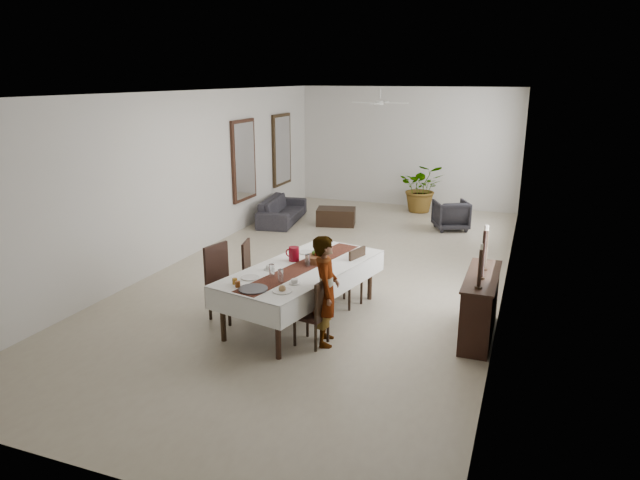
# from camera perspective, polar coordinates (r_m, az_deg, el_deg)

# --- Properties ---
(floor) EXTENTS (6.00, 12.00, 0.00)m
(floor) POSITION_cam_1_polar(r_m,az_deg,el_deg) (10.52, 1.31, -3.12)
(floor) COLOR #B4A98F
(floor) RESTS_ON ground
(ceiling) EXTENTS (6.00, 12.00, 0.02)m
(ceiling) POSITION_cam_1_polar(r_m,az_deg,el_deg) (9.94, 1.43, 14.59)
(ceiling) COLOR white
(ceiling) RESTS_ON wall_back
(wall_back) EXTENTS (6.00, 0.02, 3.20)m
(wall_back) POSITION_cam_1_polar(r_m,az_deg,el_deg) (15.84, 8.69, 9.14)
(wall_back) COLOR silver
(wall_back) RESTS_ON floor
(wall_front) EXTENTS (6.00, 0.02, 3.20)m
(wall_front) POSITION_cam_1_polar(r_m,az_deg,el_deg) (5.07, -21.96, -6.63)
(wall_front) COLOR silver
(wall_front) RESTS_ON floor
(wall_left) EXTENTS (0.02, 12.00, 3.20)m
(wall_left) POSITION_cam_1_polar(r_m,az_deg,el_deg) (11.44, -13.03, 6.32)
(wall_left) COLOR silver
(wall_left) RESTS_ON floor
(wall_right) EXTENTS (0.02, 12.00, 3.20)m
(wall_right) POSITION_cam_1_polar(r_m,az_deg,el_deg) (9.56, 18.62, 4.03)
(wall_right) COLOR silver
(wall_right) RESTS_ON floor
(dining_table_top) EXTENTS (1.58, 2.71, 0.05)m
(dining_table_top) POSITION_cam_1_polar(r_m,az_deg,el_deg) (8.26, -1.76, -2.93)
(dining_table_top) COLOR black
(dining_table_top) RESTS_ON table_leg_fl
(table_leg_fl) EXTENTS (0.09, 0.09, 0.74)m
(table_leg_fl) POSITION_cam_1_polar(r_m,az_deg,el_deg) (7.81, -9.70, -7.44)
(table_leg_fl) COLOR black
(table_leg_fl) RESTS_ON floor
(table_leg_fr) EXTENTS (0.09, 0.09, 0.74)m
(table_leg_fr) POSITION_cam_1_polar(r_m,az_deg,el_deg) (7.25, -4.21, -9.15)
(table_leg_fr) COLOR black
(table_leg_fr) RESTS_ON floor
(table_leg_bl) EXTENTS (0.09, 0.09, 0.74)m
(table_leg_bl) POSITION_cam_1_polar(r_m,az_deg,el_deg) (9.58, 0.11, -2.72)
(table_leg_bl) COLOR black
(table_leg_bl) RESTS_ON floor
(table_leg_br) EXTENTS (0.09, 0.09, 0.74)m
(table_leg_br) POSITION_cam_1_polar(r_m,az_deg,el_deg) (9.13, 5.01, -3.74)
(table_leg_br) COLOR black
(table_leg_br) RESTS_ON floor
(tablecloth_top) EXTENTS (1.81, 2.93, 0.01)m
(tablecloth_top) POSITION_cam_1_polar(r_m,az_deg,el_deg) (8.25, -1.76, -2.72)
(tablecloth_top) COLOR white
(tablecloth_top) RESTS_ON dining_table_top
(tablecloth_drape_left) EXTENTS (0.60, 2.67, 0.32)m
(tablecloth_drape_left) POSITION_cam_1_polar(r_m,az_deg,el_deg) (8.65, -5.12, -2.95)
(tablecloth_drape_left) COLOR silver
(tablecloth_drape_left) RESTS_ON dining_table_top
(tablecloth_drape_right) EXTENTS (0.60, 2.67, 0.32)m
(tablecloth_drape_right) POSITION_cam_1_polar(r_m,az_deg,el_deg) (7.98, 1.90, -4.55)
(tablecloth_drape_right) COLOR white
(tablecloth_drape_right) RESTS_ON dining_table_top
(tablecloth_drape_near) EXTENTS (1.22, 0.28, 0.32)m
(tablecloth_drape_near) POSITION_cam_1_polar(r_m,az_deg,el_deg) (7.31, -7.91, -6.71)
(tablecloth_drape_near) COLOR white
(tablecloth_drape_near) RESTS_ON dining_table_top
(tablecloth_drape_far) EXTENTS (1.22, 0.28, 0.32)m
(tablecloth_drape_far) POSITION_cam_1_polar(r_m,az_deg,el_deg) (9.39, 3.00, -1.38)
(tablecloth_drape_far) COLOR white
(tablecloth_drape_far) RESTS_ON dining_table_top
(table_runner) EXTENTS (0.94, 2.66, 0.00)m
(table_runner) POSITION_cam_1_polar(r_m,az_deg,el_deg) (8.25, -1.76, -2.67)
(table_runner) COLOR maroon
(table_runner) RESTS_ON tablecloth_top
(red_pitcher) EXTENTS (0.19, 0.19, 0.21)m
(red_pitcher) POSITION_cam_1_polar(r_m,az_deg,el_deg) (8.49, -2.62, -1.40)
(red_pitcher) COLOR maroon
(red_pitcher) RESTS_ON tablecloth_top
(pitcher_handle) EXTENTS (0.13, 0.05, 0.13)m
(pitcher_handle) POSITION_cam_1_polar(r_m,az_deg,el_deg) (8.54, -3.11, -1.30)
(pitcher_handle) COLOR #9A0B12
(pitcher_handle) RESTS_ON red_pitcher
(wine_glass_near) EXTENTS (0.07, 0.07, 0.18)m
(wine_glass_near) POSITION_cam_1_polar(r_m,az_deg,el_deg) (7.63, -3.95, -3.59)
(wine_glass_near) COLOR silver
(wine_glass_near) RESTS_ON tablecloth_top
(wine_glass_mid) EXTENTS (0.07, 0.07, 0.18)m
(wine_glass_mid) POSITION_cam_1_polar(r_m,az_deg,el_deg) (7.84, -4.85, -3.06)
(wine_glass_mid) COLOR white
(wine_glass_mid) RESTS_ON tablecloth_top
(wine_glass_far) EXTENTS (0.07, 0.07, 0.18)m
(wine_glass_far) POSITION_cam_1_polar(r_m,az_deg,el_deg) (8.23, -1.26, -2.06)
(wine_glass_far) COLOR silver
(wine_glass_far) RESTS_ON tablecloth_top
(teacup_right) EXTENTS (0.10, 0.10, 0.06)m
(teacup_right) POSITION_cam_1_polar(r_m,az_deg,el_deg) (7.58, -2.55, -4.16)
(teacup_right) COLOR white
(teacup_right) RESTS_ON saucer_right
(saucer_right) EXTENTS (0.16, 0.16, 0.01)m
(saucer_right) POSITION_cam_1_polar(r_m,az_deg,el_deg) (7.59, -2.55, -4.34)
(saucer_right) COLOR silver
(saucer_right) RESTS_ON tablecloth_top
(teacup_left) EXTENTS (0.10, 0.10, 0.06)m
(teacup_left) POSITION_cam_1_polar(r_m,az_deg,el_deg) (8.14, -5.10, -2.77)
(teacup_left) COLOR white
(teacup_left) RESTS_ON saucer_left
(saucer_left) EXTENTS (0.16, 0.16, 0.01)m
(saucer_left) POSITION_cam_1_polar(r_m,az_deg,el_deg) (8.15, -5.09, -2.94)
(saucer_left) COLOR white
(saucer_left) RESTS_ON tablecloth_top
(plate_near_right) EXTENTS (0.25, 0.25, 0.02)m
(plate_near_right) POSITION_cam_1_polar(r_m,az_deg,el_deg) (7.33, -3.80, -5.10)
(plate_near_right) COLOR white
(plate_near_right) RESTS_ON tablecloth_top
(bread_near_right) EXTENTS (0.10, 0.10, 0.10)m
(bread_near_right) POSITION_cam_1_polar(r_m,az_deg,el_deg) (7.32, -3.81, -4.88)
(bread_near_right) COLOR tan
(bread_near_right) RESTS_ON plate_near_right
(plate_near_left) EXTENTS (0.25, 0.25, 0.02)m
(plate_near_left) POSITION_cam_1_polar(r_m,az_deg,el_deg) (7.84, -7.01, -3.76)
(plate_near_left) COLOR white
(plate_near_left) RESTS_ON tablecloth_top
(plate_far_left) EXTENTS (0.25, 0.25, 0.02)m
(plate_far_left) POSITION_cam_1_polar(r_m,az_deg,el_deg) (8.88, -1.40, -1.24)
(plate_far_left) COLOR white
(plate_far_left) RESTS_ON tablecloth_top
(serving_tray) EXTENTS (0.38, 0.38, 0.02)m
(serving_tray) POSITION_cam_1_polar(r_m,az_deg,el_deg) (7.42, -6.70, -4.89)
(serving_tray) COLOR #414146
(serving_tray) RESTS_ON tablecloth_top
(jam_jar_a) EXTENTS (0.07, 0.07, 0.08)m
(jam_jar_a) POSITION_cam_1_polar(r_m,az_deg,el_deg) (7.53, -8.23, -4.39)
(jam_jar_a) COLOR brown
(jam_jar_a) RESTS_ON tablecloth_top
(jam_jar_b) EXTENTS (0.07, 0.07, 0.08)m
(jam_jar_b) POSITION_cam_1_polar(r_m,az_deg,el_deg) (7.64, -8.52, -4.10)
(jam_jar_b) COLOR #986016
(jam_jar_b) RESTS_ON tablecloth_top
(fruit_basket) EXTENTS (0.32, 0.32, 0.11)m
(fruit_basket) POSITION_cam_1_polar(r_m,az_deg,el_deg) (8.41, -0.44, -1.92)
(fruit_basket) COLOR brown
(fruit_basket) RESTS_ON tablecloth_top
(fruit_red) EXTENTS (0.10, 0.10, 0.10)m
(fruit_red) POSITION_cam_1_polar(r_m,az_deg,el_deg) (8.39, -0.18, -1.41)
(fruit_red) COLOR #A62010
(fruit_red) RESTS_ON fruit_basket
(fruit_green) EXTENTS (0.08, 0.08, 0.08)m
(fruit_green) POSITION_cam_1_polar(r_m,az_deg,el_deg) (8.43, -0.56, -1.31)
(fruit_green) COLOR #417021
(fruit_green) RESTS_ON fruit_basket
(chair_right_near_seat) EXTENTS (0.46, 0.46, 0.04)m
(chair_right_near_seat) POSITION_cam_1_polar(r_m,az_deg,el_deg) (7.60, -0.87, -7.53)
(chair_right_near_seat) COLOR black
(chair_right_near_seat) RESTS_ON chair_right_near_leg_fl
(chair_right_near_leg_fl) EXTENTS (0.05, 0.05, 0.39)m
(chair_right_near_leg_fl) POSITION_cam_1_polar(r_m,az_deg,el_deg) (7.49, -0.44, -9.74)
(chair_right_near_leg_fl) COLOR black
(chair_right_near_leg_fl) RESTS_ON floor
(chair_right_near_leg_fr) EXTENTS (0.05, 0.05, 0.39)m
(chair_right_near_leg_fr) POSITION_cam_1_polar(r_m,az_deg,el_deg) (7.74, 0.80, -8.84)
(chair_right_near_leg_fr) COLOR black
(chair_right_near_leg_fr) RESTS_ON floor
(chair_right_near_leg_bl) EXTENTS (0.05, 0.05, 0.39)m
(chair_right_near_leg_bl) POSITION_cam_1_polar(r_m,az_deg,el_deg) (7.64, -2.55, -9.20)
(chair_right_near_leg_bl) COLOR black
(chair_right_near_leg_bl) RESTS_ON floor
(chair_right_near_leg_br) EXTENTS (0.05, 0.05, 0.39)m
(chair_right_near_leg_br) POSITION_cam_1_polar(r_m,az_deg,el_deg) (7.89, -1.26, -8.34)
(chair_right_near_leg_br) COLOR black
(chair_right_near_leg_br) RESTS_ON floor
(chair_right_near_back) EXTENTS (0.10, 0.40, 0.50)m
(chair_right_near_back) POSITION_cam_1_polar(r_m,az_deg,el_deg) (7.41, 0.32, -5.90)
(chair_right_near_back) COLOR black
(chair_right_near_back) RESTS_ON chair_right_near_seat
(chair_right_far_seat) EXTENTS (0.50, 0.50, 0.05)m
(chair_right_far_seat) POSITION_cam_1_polar(r_m,az_deg,el_deg) (8.87, 2.71, -3.95)
(chair_right_far_seat) COLOR black
(chair_right_far_seat) RESTS_ON chair_right_far_leg_fl
(chair_right_far_leg_fl) EXTENTS (0.05, 0.05, 0.40)m
(chair_right_far_leg_fl) POSITION_cam_1_polar(r_m,az_deg,el_deg) (8.74, 2.95, -5.84)
(chair_right_far_leg_fl) COLOR black
(chair_right_far_leg_fl) RESTS_ON floor
(chair_right_far_leg_fr) EXTENTS (0.05, 0.05, 0.40)m
(chair_right_far_leg_fr) POSITION_cam_1_polar(r_m,az_deg,el_deg) (8.99, 4.16, -5.21)
(chair_right_far_leg_fr) COLOR black
(chair_right_far_leg_fr) RESTS_ON floor
(chair_right_far_leg_bl) EXTENTS (0.05, 0.05, 0.40)m
(chair_right_far_leg_bl) POSITION_cam_1_polar(r_m,az_deg,el_deg) (8.92, 1.21, -5.36)
(chair_right_far_leg_bl) COLOR black
(chair_right_far_leg_bl) RESTS_ON floor
(chair_right_far_leg_br) EXTENTS (0.05, 0.05, 0.40)m
(chair_right_far_leg_br) POSITION_cam_1_polar(r_m,az_deg,el_deg) (9.17, 2.44, -4.76)
(chair_right_far_leg_br) COLOR black
(chair_right_far_leg_br) RESTS_ON floor
(chair_right_far_back) EXTENTS (0.15, 0.40, 0.51)m
(chair_right_far_back) POSITION_cam_1_polar(r_m,az_deg,el_deg) (8.68, 3.72, -2.49)
(chair_right_far_back) COLOR black
(chair_right_far_back) RESTS_ON chair_right_far_seat
(chair_left_near_seat) EXTENTS (0.57, 0.57, 0.05)m
(chair_left_near_seat) POSITION_cam_1_polar(r_m,az_deg,el_deg) (8.46, -9.19, -4.66)
(chair_left_near_seat) COLOR black
(chair_left_near_seat) RESTS_ON chair_left_near_leg_fl
(chair_left_near_leg_fl) EXTENTS (0.06, 0.06, 0.46)m
(chair_left_near_leg_fl) POSITION_cam_1_polar(r_m,az_deg,el_deg) (8.81, -9.17, -5.62)
(chair_left_near_leg_fl) COLOR black
(chair_left_near_leg_fl) RESTS_ON floor
(chair_left_near_leg_fr) EXTENTS (0.06, 0.06, 0.46)m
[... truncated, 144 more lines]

